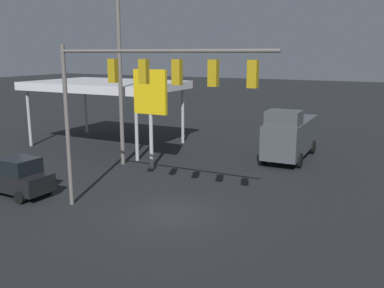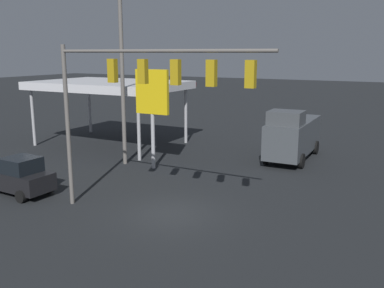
# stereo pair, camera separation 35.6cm
# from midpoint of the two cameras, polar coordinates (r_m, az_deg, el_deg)

# --- Properties ---
(ground_plane) EXTENTS (200.00, 200.00, 0.00)m
(ground_plane) POSITION_cam_midpoint_polar(r_m,az_deg,el_deg) (19.78, -3.21, -9.23)
(ground_plane) COLOR black
(traffic_signal_assembly) EXTENTS (10.08, 0.43, 7.55)m
(traffic_signal_assembly) POSITION_cam_midpoint_polar(r_m,az_deg,el_deg) (17.93, -7.27, 7.81)
(traffic_signal_assembly) COLOR slate
(traffic_signal_assembly) RESTS_ON ground
(utility_pole) EXTENTS (2.40, 0.26, 11.45)m
(utility_pole) POSITION_cam_midpoint_polar(r_m,az_deg,el_deg) (27.71, -9.95, 9.50)
(utility_pole) COLOR slate
(utility_pole) RESTS_ON ground
(gas_station_canopy) EXTENTS (11.24, 7.76, 5.00)m
(gas_station_canopy) POSITION_cam_midpoint_polar(r_m,az_deg,el_deg) (34.22, -11.68, 7.60)
(gas_station_canopy) COLOR silver
(gas_station_canopy) RESTS_ON ground
(price_sign) EXTENTS (2.28, 0.27, 6.20)m
(price_sign) POSITION_cam_midpoint_polar(r_m,az_deg,el_deg) (26.50, -5.95, 6.23)
(price_sign) COLOR #B7B7BC
(price_sign) RESTS_ON ground
(delivery_truck) EXTENTS (2.66, 6.84, 3.58)m
(delivery_truck) POSITION_cam_midpoint_polar(r_m,az_deg,el_deg) (29.87, 12.60, 1.20)
(delivery_truck) COLOR #474C51
(delivery_truck) RESTS_ON ground
(hatchback_crossing) EXTENTS (3.87, 2.08, 1.97)m
(hatchback_crossing) POSITION_cam_midpoint_polar(r_m,az_deg,el_deg) (23.74, -22.63, -4.11)
(hatchback_crossing) COLOR black
(hatchback_crossing) RESTS_ON ground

